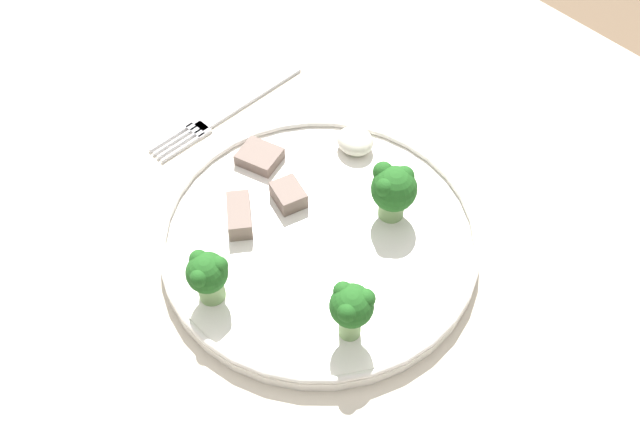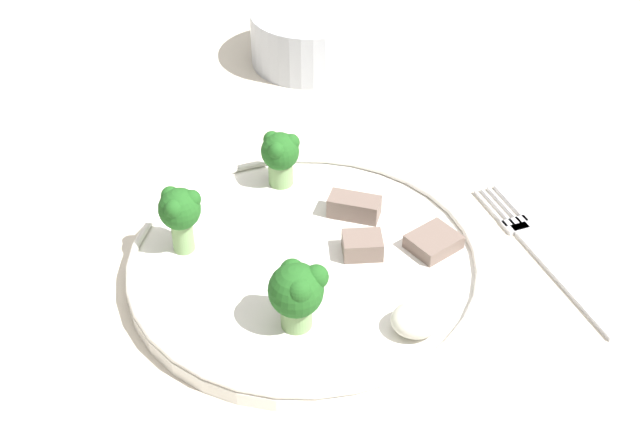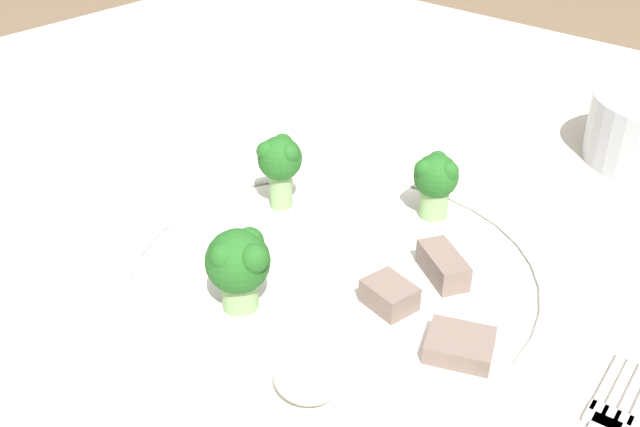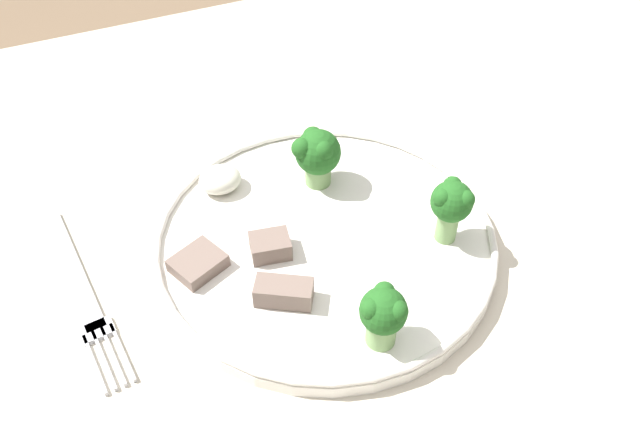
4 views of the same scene
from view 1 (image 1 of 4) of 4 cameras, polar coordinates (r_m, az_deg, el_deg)
The scene contains 10 objects.
table at distance 0.61m, azimuth -4.66°, elevation -12.95°, with size 1.30×1.07×0.78m.
dinner_plate at distance 0.56m, azimuth -0.04°, elevation -2.06°, with size 0.28×0.28×0.02m.
fork at distance 0.68m, azimuth -8.12°, elevation 9.49°, with size 0.04×0.20×0.00m.
broccoli_floret_near_rim_left at distance 0.47m, azimuth 2.89°, elevation -8.59°, with size 0.03×0.03×0.06m.
broccoli_floret_center_left at distance 0.50m, azimuth -10.25°, elevation -5.52°, with size 0.03×0.03×0.05m.
broccoli_floret_back_left at distance 0.55m, azimuth 6.57°, elevation 2.36°, with size 0.04×0.04×0.06m.
meat_slice_front_slice at distance 0.57m, azimuth -2.90°, elevation 1.72°, with size 0.04×0.03×0.02m.
meat_slice_middle_slice at distance 0.56m, azimuth -7.37°, elevation -0.15°, with size 0.05×0.04×0.02m.
meat_slice_rear_slice at distance 0.61m, azimuth -5.55°, elevation 5.21°, with size 0.05×0.04×0.01m.
sauce_dollop at distance 0.61m, azimuth 3.23°, elevation 6.64°, with size 0.04×0.03×0.02m.
Camera 1 is at (-0.23, 0.13, 1.23)m, focal length 35.00 mm.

